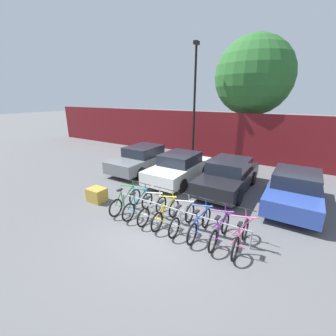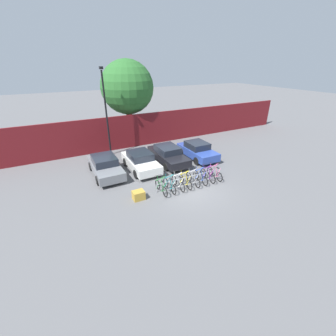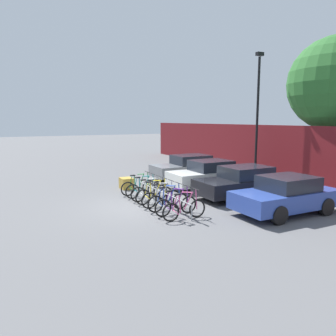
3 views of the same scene
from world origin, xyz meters
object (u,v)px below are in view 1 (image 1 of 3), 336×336
object	(u,v)px
bicycle_white	(153,210)
car_grey	(143,158)
bicycle_green	(126,201)
tree_behind_hoarding	(254,77)
bicycle_purple	(220,230)
cargo_crate	(97,195)
bicycle_yellow	(166,214)
bike_rack	(177,211)
car_black	(228,175)
bicycle_silver	(182,219)
car_blue	(295,190)
lamp_post	(195,98)
bicycle_blue	(200,224)
bicycle_pink	(241,237)
bicycle_teal	(138,205)
car_white	(179,167)

from	to	relation	value
bicycle_white	car_grey	distance (m)	5.62
bicycle_green	tree_behind_hoarding	distance (m)	11.98
bicycle_purple	cargo_crate	bearing A→B (deg)	179.45
bicycle_yellow	cargo_crate	bearing A→B (deg)	-178.57
bicycle_purple	tree_behind_hoarding	distance (m)	12.00
car_grey	cargo_crate	world-z (taller)	car_grey
bike_rack	cargo_crate	world-z (taller)	bike_rack
car_grey	car_black	size ratio (longest dim) A/B	1.00
bicycle_yellow	tree_behind_hoarding	distance (m)	11.85
bicycle_silver	cargo_crate	xyz separation A→B (m)	(-3.94, -0.04, -0.10)
bicycle_purple	car_blue	distance (m)	4.07
car_black	lamp_post	bearing A→B (deg)	133.08
bicycle_purple	lamp_post	world-z (taller)	lamp_post
bicycle_white	bicycle_purple	xyz separation A→B (m)	(2.39, 0.00, 0.00)
bicycle_blue	lamp_post	distance (m)	9.67
bicycle_pink	cargo_crate	bearing A→B (deg)	176.65
bicycle_teal	lamp_post	distance (m)	8.92
bike_rack	lamp_post	size ratio (longest dim) A/B	0.66
car_blue	lamp_post	bearing A→B (deg)	146.29
bicycle_teal	tree_behind_hoarding	world-z (taller)	tree_behind_hoarding
bicycle_white	lamp_post	bearing A→B (deg)	110.38
car_black	tree_behind_hoarding	world-z (taller)	tree_behind_hoarding
car_grey	lamp_post	xyz separation A→B (m)	(1.35, 3.77, 3.29)
bicycle_blue	cargo_crate	distance (m)	4.54
cargo_crate	tree_behind_hoarding	world-z (taller)	tree_behind_hoarding
bicycle_blue	bicycle_pink	bearing A→B (deg)	0.23
bicycle_white	car_white	world-z (taller)	car_white
bicycle_silver	car_blue	world-z (taller)	car_blue
car_grey	lamp_post	size ratio (longest dim) A/B	0.61
cargo_crate	car_black	bearing A→B (deg)	44.36
bicycle_silver	car_blue	xyz separation A→B (m)	(2.87, 3.71, 0.31)
car_black	car_blue	size ratio (longest dim) A/B	1.10
bicycle_white	bicycle_purple	size ratio (longest dim) A/B	1.00
bicycle_pink	car_white	distance (m)	5.62
car_grey	bicycle_pink	bearing A→B (deg)	-32.04
car_white	car_black	size ratio (longest dim) A/B	0.94
tree_behind_hoarding	bicycle_teal	bearing A→B (deg)	-96.09
bicycle_blue	bicycle_pink	size ratio (longest dim) A/B	1.00
bicycle_blue	car_black	world-z (taller)	car_black
bicycle_teal	cargo_crate	world-z (taller)	bicycle_teal
bicycle_blue	bicycle_yellow	bearing A→B (deg)	-179.77
bicycle_teal	car_grey	bearing A→B (deg)	123.24
car_grey	bicycle_green	bearing A→B (deg)	-59.44
bicycle_yellow	bicycle_silver	xyz separation A→B (m)	(0.62, 0.00, 0.00)
bicycle_teal	car_blue	size ratio (longest dim) A/B	0.43
bicycle_green	lamp_post	world-z (taller)	lamp_post
car_grey	tree_behind_hoarding	bearing A→B (deg)	57.23
bike_rack	bicycle_blue	distance (m)	0.90
car_blue	tree_behind_hoarding	bearing A→B (deg)	116.50
bicycle_green	cargo_crate	xyz separation A→B (m)	(-1.54, -0.04, -0.10)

